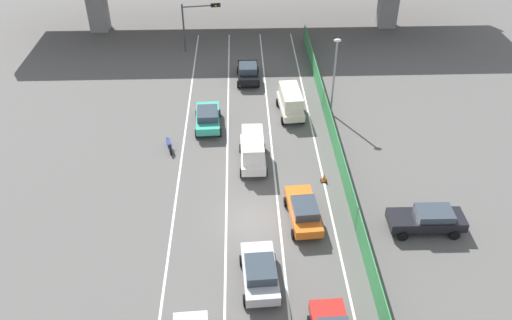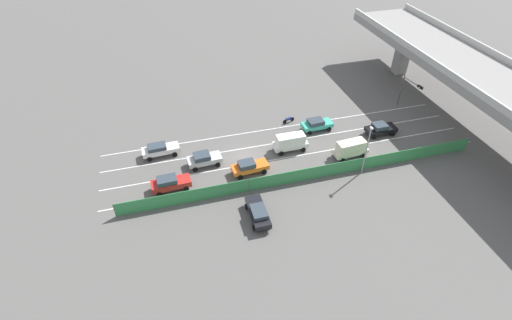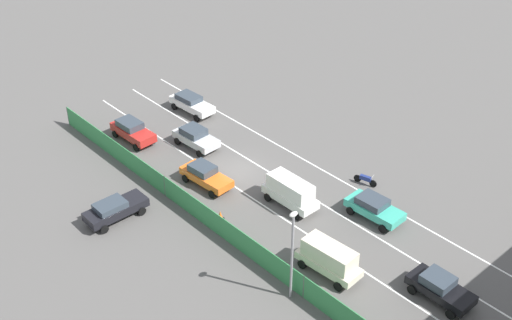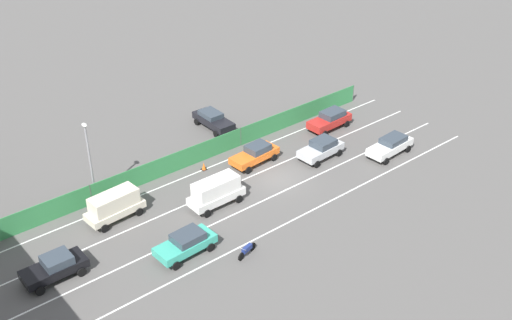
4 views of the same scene
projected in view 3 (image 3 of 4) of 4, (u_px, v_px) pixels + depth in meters
ground_plane at (239, 171)px, 54.57m from camera, size 300.00×300.00×0.00m
lane_line_left_edge at (338, 179)px, 53.62m from camera, size 0.14×48.34×0.01m
lane_line_mid_left at (308, 196)px, 51.70m from camera, size 0.14×48.34×0.01m
lane_line_mid_right at (276, 214)px, 49.78m from camera, size 0.14×48.34×0.01m
lane_line_right_edge at (242, 233)px, 47.86m from camera, size 0.14×48.34×0.01m
green_fence at (227, 231)px, 46.65m from camera, size 0.10×44.44×1.79m
car_sedan_white at (191, 103)px, 62.39m from camera, size 2.15×4.77×1.62m
car_van_white at (290, 191)px, 50.00m from camera, size 1.96×4.51×2.28m
car_taxi_teal at (374, 207)px, 48.95m from camera, size 2.21×4.41×1.63m
car_sedan_red at (132, 130)px, 58.11m from camera, size 2.10×4.57×1.75m
car_van_cream at (329, 258)px, 43.80m from camera, size 2.19×4.57×2.23m
car_taxi_orange at (205, 175)px, 52.46m from camera, size 2.20×4.62×1.66m
car_sedan_black at (440, 287)px, 42.02m from camera, size 2.07×4.23×1.66m
car_sedan_silver at (196, 137)px, 57.24m from camera, size 2.26×4.31×1.70m
motorcycle at (365, 179)px, 52.75m from camera, size 0.74×1.91×0.93m
parked_sedan_dark at (115, 209)px, 48.83m from camera, size 4.69×2.01×1.57m
street_lamp at (292, 247)px, 40.36m from camera, size 0.60×0.36×6.70m
traffic_cone at (220, 215)px, 49.17m from camera, size 0.47×0.47×0.67m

